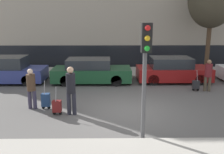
{
  "coord_description": "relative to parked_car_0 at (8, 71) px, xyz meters",
  "views": [
    {
      "loc": [
        -0.75,
        -9.19,
        3.54
      ],
      "look_at": [
        -0.6,
        1.8,
        0.95
      ],
      "focal_mm": 40.0,
      "sensor_mm": 36.0,
      "label": 1
    }
  ],
  "objects": [
    {
      "name": "ground_plane",
      "position": [
        6.4,
        -4.57,
        -0.68
      ],
      "size": [
        80.0,
        80.0,
        0.0
      ],
      "primitive_type": "plane",
      "color": "#565451"
    },
    {
      "name": "sidewalk_far",
      "position": [
        6.4,
        2.43,
        -0.62
      ],
      "size": [
        28.0,
        3.0,
        0.12
      ],
      "color": "#A39E93",
      "rests_on": "ground_plane"
    },
    {
      "name": "parked_car_0",
      "position": [
        0.0,
        0.0,
        0.0
      ],
      "size": [
        4.01,
        1.82,
        1.47
      ],
      "color": "navy",
      "rests_on": "ground_plane"
    },
    {
      "name": "parked_car_1",
      "position": [
        4.66,
        -0.06,
        -0.04
      ],
      "size": [
        4.34,
        1.79,
        1.36
      ],
      "color": "#194728",
      "rests_on": "ground_plane"
    },
    {
      "name": "parked_car_2",
      "position": [
        9.27,
        0.07,
        -0.02
      ],
      "size": [
        4.07,
        1.81,
        1.4
      ],
      "color": "maroon",
      "rests_on": "ground_plane"
    },
    {
      "name": "pedestrian_left",
      "position": [
        2.58,
        -4.23,
        0.24
      ],
      "size": [
        0.35,
        0.34,
        1.63
      ],
      "rotation": [
        0.0,
        0.0,
        3.06
      ],
      "color": "#383347",
      "rests_on": "ground_plane"
    },
    {
      "name": "trolley_left",
      "position": [
        3.13,
        -4.28,
        -0.3
      ],
      "size": [
        0.34,
        0.29,
        1.18
      ],
      "color": "navy",
      "rests_on": "ground_plane"
    },
    {
      "name": "pedestrian_center",
      "position": [
        4.25,
        -4.9,
        0.37
      ],
      "size": [
        0.35,
        0.34,
        1.84
      ],
      "rotation": [
        0.0,
        0.0,
        0.0
      ],
      "color": "#23232D",
      "rests_on": "ground_plane"
    },
    {
      "name": "trolley_center",
      "position": [
        3.7,
        -4.9,
        -0.35
      ],
      "size": [
        0.34,
        0.29,
        1.09
      ],
      "color": "maroon",
      "rests_on": "ground_plane"
    },
    {
      "name": "pedestrian_right",
      "position": [
        10.55,
        -1.86,
        0.21
      ],
      "size": [
        0.35,
        0.34,
        1.58
      ],
      "rotation": [
        0.0,
        0.0,
        -0.11
      ],
      "color": "#4C4233",
      "rests_on": "ground_plane"
    },
    {
      "name": "trolley_right",
      "position": [
        10.0,
        -1.8,
        -0.36
      ],
      "size": [
        0.34,
        0.29,
        1.06
      ],
      "color": "#262628",
      "rests_on": "ground_plane"
    },
    {
      "name": "traffic_light",
      "position": [
        6.67,
        -6.93,
        1.78
      ],
      "size": [
        0.28,
        0.47,
        3.43
      ],
      "color": "#515154",
      "rests_on": "ground_plane"
    },
    {
      "name": "parked_bicycle",
      "position": [
        4.44,
        2.05,
        -0.19
      ],
      "size": [
        1.77,
        0.06,
        0.96
      ],
      "color": "black",
      "rests_on": "sidewalk_far"
    }
  ]
}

